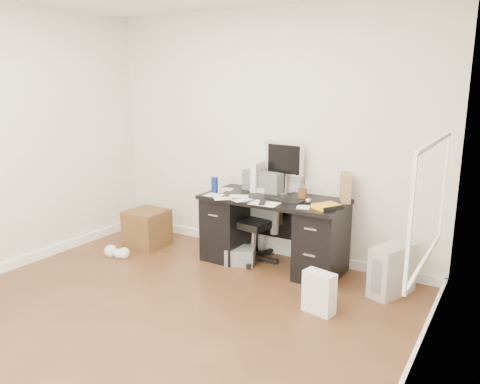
% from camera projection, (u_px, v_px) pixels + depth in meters
% --- Properties ---
extents(ground, '(4.00, 4.00, 0.00)m').
position_uv_depth(ground, '(147.00, 323.00, 3.81)').
color(ground, '#4C2C18').
rests_on(ground, ground).
extents(room_shell, '(4.02, 4.02, 2.71)m').
position_uv_depth(room_shell, '(142.00, 118.00, 3.44)').
color(room_shell, beige).
rests_on(room_shell, ground).
extents(desk, '(1.50, 0.70, 0.75)m').
position_uv_depth(desk, '(273.00, 229.00, 4.94)').
color(desk, black).
rests_on(desk, ground).
extents(loose_papers, '(1.10, 0.60, 0.00)m').
position_uv_depth(loose_papers, '(254.00, 196.00, 4.92)').
color(loose_papers, white).
rests_on(loose_papers, desk).
extents(lcd_monitor, '(0.46, 0.29, 0.56)m').
position_uv_depth(lcd_monitor, '(285.00, 167.00, 5.02)').
color(lcd_monitor, silver).
rests_on(lcd_monitor, desk).
extents(keyboard, '(0.41, 0.18, 0.02)m').
position_uv_depth(keyboard, '(284.00, 200.00, 4.71)').
color(keyboard, black).
rests_on(keyboard, desk).
extents(computer_mouse, '(0.07, 0.07, 0.06)m').
position_uv_depth(computer_mouse, '(308.00, 201.00, 4.60)').
color(computer_mouse, silver).
rests_on(computer_mouse, desk).
extents(travel_mug, '(0.09, 0.09, 0.17)m').
position_uv_depth(travel_mug, '(215.00, 185.00, 5.07)').
color(travel_mug, '#16329A').
rests_on(travel_mug, desk).
extents(white_binder, '(0.16, 0.29, 0.31)m').
position_uv_depth(white_binder, '(257.00, 177.00, 5.14)').
color(white_binder, silver).
rests_on(white_binder, desk).
extents(magazine_file, '(0.21, 0.28, 0.29)m').
position_uv_depth(magazine_file, '(346.00, 187.00, 4.67)').
color(magazine_file, olive).
rests_on(magazine_file, desk).
extents(pen_cup, '(0.11, 0.11, 0.23)m').
position_uv_depth(pen_cup, '(303.00, 187.00, 4.82)').
color(pen_cup, '#5E2E1A').
rests_on(pen_cup, desk).
extents(yellow_book, '(0.28, 0.30, 0.04)m').
position_uv_depth(yellow_book, '(327.00, 206.00, 4.42)').
color(yellow_book, yellow).
rests_on(yellow_book, desk).
extents(paper_remote, '(0.29, 0.24, 0.02)m').
position_uv_depth(paper_remote, '(264.00, 203.00, 4.61)').
color(paper_remote, white).
rests_on(paper_remote, desk).
extents(office_chair, '(0.62, 0.62, 0.97)m').
position_uv_depth(office_chair, '(253.00, 218.00, 5.07)').
color(office_chair, '#575A57').
rests_on(office_chair, ground).
extents(pc_tower, '(0.36, 0.52, 0.47)m').
position_uv_depth(pc_tower, '(392.00, 270.00, 4.29)').
color(pc_tower, '#ABA79A').
rests_on(pc_tower, ground).
extents(shopping_bag, '(0.30, 0.24, 0.37)m').
position_uv_depth(shopping_bag, '(319.00, 292.00, 3.96)').
color(shopping_bag, white).
rests_on(shopping_bag, ground).
extents(wicker_basket, '(0.43, 0.43, 0.43)m').
position_uv_depth(wicker_basket, '(147.00, 228.00, 5.59)').
color(wicker_basket, '#4C3616').
rests_on(wicker_basket, ground).
extents(desk_printer, '(0.38, 0.35, 0.18)m').
position_uv_depth(desk_printer, '(240.00, 255.00, 5.06)').
color(desk_printer, slate).
rests_on(desk_printer, ground).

